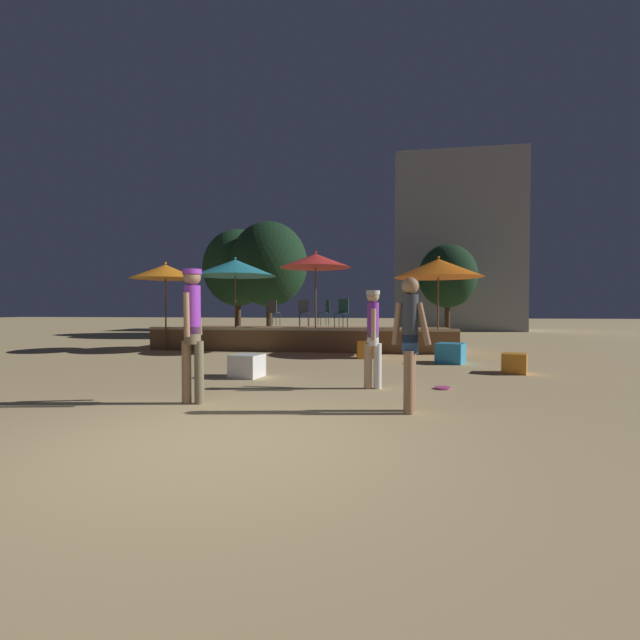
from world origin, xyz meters
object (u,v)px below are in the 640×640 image
Objects in this scene: patio_umbrella_0 at (316,261)px; bistro_chair_2 at (304,310)px; person_2 at (410,339)px; person_3 at (373,334)px; person_0 at (192,325)px; background_tree_0 at (448,276)px; cube_seat_0 at (247,366)px; frisbee_disc at (443,388)px; bistro_chair_1 at (326,310)px; patio_umbrella_1 at (165,272)px; cube_seat_2 at (451,353)px; bistro_chair_0 at (342,310)px; bistro_chair_3 at (273,310)px; patio_umbrella_2 at (438,268)px; background_tree_2 at (238,268)px; patio_umbrella_3 at (235,268)px; cube_seat_1 at (366,349)px; background_tree_1 at (269,264)px; cube_seat_3 at (514,363)px.

bistro_chair_2 is (-0.61, 1.22, -1.51)m from patio_umbrella_0.
person_3 is (-0.53, 1.58, -0.03)m from person_2.
background_tree_0 is at bearing 70.04° from person_0.
person_3 is 7.49m from bistro_chair_2.
frisbee_disc is at bearing -10.74° from cube_seat_0.
background_tree_0 is at bearing 118.41° from bistro_chair_1.
patio_umbrella_1 is 9.04m from cube_seat_2.
person_2 is at bearing -55.94° from bistro_chair_0.
bistro_chair_1 is 1.90m from bistro_chair_3.
patio_umbrella_1 is 0.99× the size of patio_umbrella_2.
background_tree_2 is at bearing -166.70° from bistro_chair_1.
patio_umbrella_0 is at bearing -117.37° from background_tree_0.
background_tree_2 is (-5.54, 8.45, 0.68)m from patio_umbrella_0.
cube_seat_0 is 3.90m from person_2.
patio_umbrella_3 is 3.34× the size of bistro_chair_2.
bistro_chair_2 is at bearing 31.33° from person_2.
patio_umbrella_1 is 3.14× the size of bistro_chair_0.
bistro_chair_1 is (-1.95, 7.99, 0.39)m from person_3.
background_tree_0 is (3.65, 11.56, 2.81)m from cube_seat_1.
background_tree_0 is (7.16, 8.19, 1.76)m from bistro_chair_3.
background_tree_0 is (3.32, 15.99, 2.14)m from person_3.
background_tree_0 reaches higher than bistro_chair_2.
patio_umbrella_0 is 1.80× the size of person_2.
bistro_chair_3 is 5.72m from background_tree_1.
patio_umbrella_3 is 7.84m from person_3.
person_2 is at bearing -99.07° from patio_umbrella_2.
background_tree_0 is at bearing 19.85° from background_tree_1.
patio_umbrella_3 is at bearing 112.43° from cube_seat_0.
bistro_chair_2 is at bearing 130.63° from cube_seat_1.
bistro_chair_0 is at bearing 5.70° from patio_umbrella_3.
person_3 is (-1.69, -5.72, -1.61)m from patio_umbrella_2.
bistro_chair_2 is 10.87m from background_tree_0.
cube_seat_2 is 0.15× the size of background_tree_2.
bistro_chair_0 is (0.76, 0.61, -1.51)m from patio_umbrella_0.
bistro_chair_2 is at bearing 90.93° from cube_seat_0.
person_0 is (0.02, -2.37, 0.88)m from cube_seat_0.
patio_umbrella_3 is 3.73× the size of cube_seat_2.
person_3 is 6.54m from bistro_chair_0.
person_3 is at bearing -67.11° from background_tree_1.
bistro_chair_1 is at bearing 137.85° from bistro_chair_0.
cube_seat_0 is at bearing -69.47° from background_tree_2.
patio_umbrella_3 is at bearing 152.40° from cube_seat_3.
background_tree_1 is at bearing 128.20° from cube_seat_2.
patio_umbrella_2 reaches higher than cube_seat_0.
cube_seat_3 is at bearing 33.42° from person_0.
patio_umbrella_0 is 0.57× the size of background_tree_2.
background_tree_2 reaches higher than bistro_chair_1.
cube_seat_2 is (3.72, -2.10, -2.56)m from patio_umbrella_0.
cube_seat_0 reaches higher than frisbee_disc.
bistro_chair_3 is at bearing -72.63° from background_tree_1.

